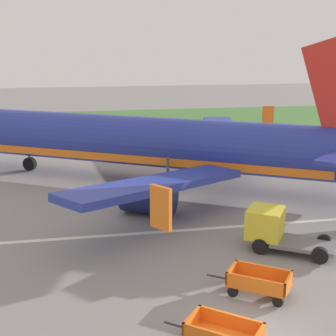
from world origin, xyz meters
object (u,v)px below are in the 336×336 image
(baggage_cart_second_in_row, at_px, (259,282))
(service_truck_beside_carts, at_px, (274,229))
(baggage_cart_nearest, at_px, (223,335))
(airplane, at_px, (159,144))

(baggage_cart_second_in_row, relative_size, service_truck_beside_carts, 0.70)
(baggage_cart_nearest, relative_size, service_truck_beside_carts, 0.69)
(airplane, xyz_separation_m, service_truck_beside_carts, (3.63, -13.24, -1.95))
(baggage_cart_second_in_row, bearing_deg, service_truck_beside_carts, 60.32)
(airplane, bearing_deg, baggage_cart_nearest, -94.00)
(airplane, distance_m, baggage_cart_nearest, 21.29)
(service_truck_beside_carts, bearing_deg, baggage_cart_nearest, -123.03)
(airplane, distance_m, service_truck_beside_carts, 13.87)
(baggage_cart_second_in_row, height_order, service_truck_beside_carts, service_truck_beside_carts)
(baggage_cart_nearest, bearing_deg, airplane, 86.00)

